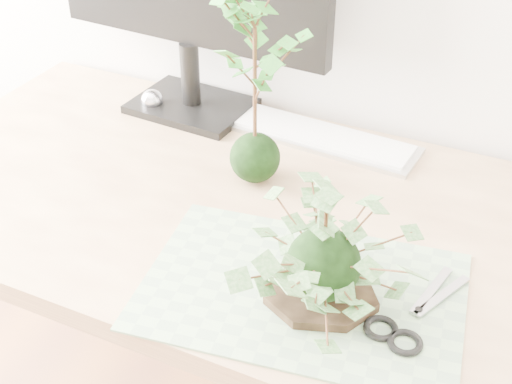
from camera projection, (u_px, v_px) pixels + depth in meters
desk at (306, 261)px, 1.27m from camera, size 1.60×0.70×0.74m
cutting_mat at (302, 291)px, 1.07m from camera, size 0.52×0.39×0.00m
stone_dish at (321, 296)px, 1.05m from camera, size 0.22×0.22×0.01m
ivy_kokedama at (325, 236)px, 0.99m from camera, size 0.30×0.30×0.22m
maple_kokedama at (255, 41)px, 1.17m from camera, size 0.21×0.21×0.39m
keyboard at (323, 137)px, 1.44m from camera, size 0.40×0.14×0.02m
foil_ball at (152, 100)px, 1.54m from camera, size 0.05×0.05×0.05m
scissors at (409, 328)px, 1.00m from camera, size 0.10×0.21×0.01m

